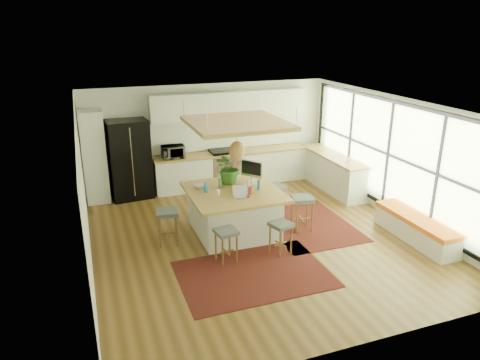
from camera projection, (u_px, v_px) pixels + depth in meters
name	position (u px, v px, depth m)	size (l,w,h in m)	color
floor	(257.00, 237.00, 9.15)	(7.00, 7.00, 0.00)	#553A18
ceiling	(259.00, 106.00, 8.26)	(7.00, 7.00, 0.00)	white
wall_back	(209.00, 135.00, 11.81)	(6.50, 6.50, 0.00)	silver
wall_front	(363.00, 259.00, 5.60)	(6.50, 6.50, 0.00)	silver
wall_left	(84.00, 195.00, 7.66)	(7.00, 7.00, 0.00)	silver
wall_right	(395.00, 159.00, 9.75)	(7.00, 7.00, 0.00)	silver
window_wall	(395.00, 157.00, 9.72)	(0.10, 6.20, 2.60)	black
pantry	(94.00, 157.00, 10.65)	(0.55, 0.60, 2.25)	silver
back_counter_base	(232.00, 169.00, 12.00)	(4.20, 0.60, 0.88)	silver
back_counter_top	(232.00, 153.00, 11.85)	(4.24, 0.64, 0.05)	olive
backsplash	(229.00, 134.00, 11.97)	(4.20, 0.02, 0.80)	white
upper_cabinets	(230.00, 105.00, 11.56)	(4.20, 0.34, 0.70)	silver
range	(224.00, 168.00, 11.90)	(0.76, 0.62, 1.00)	#A5A5AA
right_counter_base	(332.00, 172.00, 11.72)	(0.60, 2.50, 0.88)	silver
right_counter_top	(333.00, 156.00, 11.57)	(0.64, 2.54, 0.05)	olive
window_bench	(416.00, 228.00, 8.95)	(0.52, 2.00, 0.50)	silver
ceiling_panel	(237.00, 137.00, 8.73)	(1.86, 1.86, 0.80)	olive
rug_near	(254.00, 274.00, 7.79)	(2.60, 1.80, 0.01)	black
rug_right	(304.00, 222.00, 9.81)	(1.80, 2.60, 0.01)	black
fridge	(129.00, 162.00, 10.98)	(0.98, 0.77, 1.97)	black
island	(234.00, 212.00, 9.22)	(1.85, 1.85, 0.93)	olive
stool_near_left	(226.00, 244.00, 8.10)	(0.38, 0.38, 0.64)	#484E50
stool_near_right	(281.00, 236.00, 8.40)	(0.37, 0.37, 0.63)	#484E50
stool_right_front	(302.00, 214.00, 9.39)	(0.44, 0.44, 0.74)	#484E50
stool_right_back	(274.00, 200.00, 10.11)	(0.42, 0.42, 0.71)	#484E50
stool_left_side	(168.00, 227.00, 8.78)	(0.42, 0.42, 0.71)	#484E50
laptop	(241.00, 191.00, 8.70)	(0.30, 0.32, 0.22)	#A5A5AA
monitor	(252.00, 170.00, 9.48)	(0.52, 0.19, 0.48)	#A5A5AA
microwave	(173.00, 150.00, 11.25)	(0.57, 0.31, 0.38)	#A5A5AA
island_plant	(230.00, 170.00, 9.43)	(0.65, 0.73, 0.57)	#1E4C19
island_bowl	(200.00, 187.00, 9.21)	(0.24, 0.24, 0.06)	silver
island_bottle_0	(207.00, 188.00, 8.94)	(0.07, 0.07, 0.19)	#2E7EBB
island_bottle_1	(217.00, 191.00, 8.77)	(0.07, 0.07, 0.19)	white
island_bottle_2	(251.00, 190.00, 8.84)	(0.07, 0.07, 0.19)	#A33936
island_bottle_3	(249.00, 184.00, 9.19)	(0.07, 0.07, 0.19)	silver
island_bottle_4	(221.00, 184.00, 9.19)	(0.07, 0.07, 0.19)	#467557
island_bottle_5	(259.00, 185.00, 9.10)	(0.07, 0.07, 0.19)	#2E7EBB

